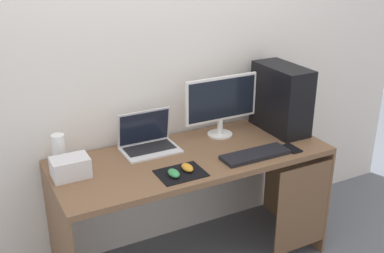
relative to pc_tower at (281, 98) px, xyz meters
The scene contains 12 objects.
wall_back 0.82m from the pc_tower, 156.70° to the left, with size 4.00×0.05×2.60m.
desk 0.78m from the pc_tower, behind, with size 1.66×0.67×0.78m.
pc_tower is the anchor object (origin of this frame).
monitor 0.41m from the pc_tower, 166.96° to the left, with size 0.51×0.16×0.40m.
laptop 0.92m from the pc_tower, behind, with size 0.34×0.23×0.24m.
speaker 1.44m from the pc_tower, behind, with size 0.07×0.07×0.19m, color white.
projector 1.42m from the pc_tower, behind, with size 0.20×0.14×0.11m, color silver.
keyboard 0.51m from the pc_tower, 144.41° to the right, with size 0.42×0.14×0.02m, color black.
mousepad 0.93m from the pc_tower, 163.11° to the right, with size 0.26×0.20×0.01m, color black.
mouse_left 0.88m from the pc_tower, 162.88° to the right, with size 0.06×0.10×0.03m, color orange.
mouse_right 0.98m from the pc_tower, 163.12° to the right, with size 0.06×0.10×0.03m, color #338C4C.
cell_phone 0.38m from the pc_tower, 113.18° to the right, with size 0.07×0.13×0.01m, color black.
Camera 1 is at (-1.17, -2.24, 1.99)m, focal length 43.94 mm.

